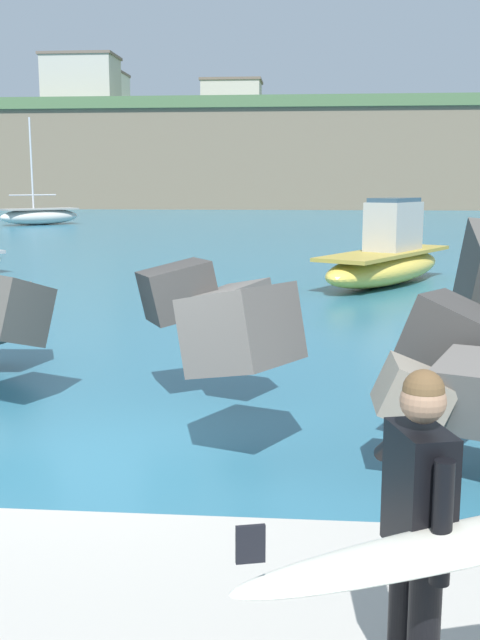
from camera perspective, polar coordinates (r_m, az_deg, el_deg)
ground_plane at (r=8.13m, az=-9.03°, el=-10.26°), size 400.00×400.00×0.00m
breakwater_jetty at (r=8.88m, az=-0.22°, el=-0.98°), size 32.28×6.98×2.49m
surfer_with_board at (r=3.66m, az=14.37°, el=-15.29°), size 2.11×1.37×1.78m
boat_near_left at (r=21.78m, az=10.98°, el=4.59°), size 4.60×6.24×2.41m
boat_mid_left at (r=53.36m, az=-14.82°, el=7.58°), size 5.23×5.09×7.04m
headland_bluff at (r=96.55m, az=2.55°, el=12.06°), size 90.92×33.98×11.57m
station_building_west at (r=100.79m, az=-9.78°, el=16.50°), size 4.27×5.79×4.76m
station_building_central at (r=92.03m, az=-11.83°, el=17.25°), size 8.30×5.87×5.42m
station_building_east at (r=99.75m, az=-0.62°, el=16.48°), size 7.62×5.77×3.94m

